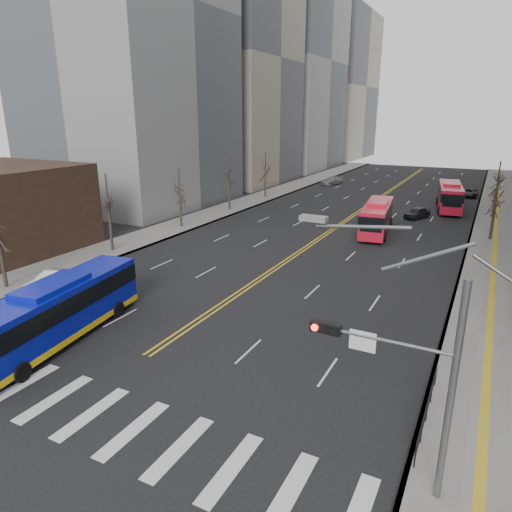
% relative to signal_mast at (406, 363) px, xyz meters
% --- Properties ---
extents(ground, '(220.00, 220.00, 0.00)m').
position_rel_signal_mast_xyz_m(ground, '(-13.77, -2.00, -4.86)').
color(ground, black).
extents(sidewalk_right, '(7.00, 130.00, 0.15)m').
position_rel_signal_mast_xyz_m(sidewalk_right, '(3.73, 43.00, -4.78)').
color(sidewalk_right, slate).
rests_on(sidewalk_right, ground).
extents(sidewalk_left, '(5.00, 130.00, 0.15)m').
position_rel_signal_mast_xyz_m(sidewalk_left, '(-30.27, 43.00, -4.78)').
color(sidewalk_left, slate).
rests_on(sidewalk_left, ground).
extents(crosswalk, '(26.70, 4.00, 0.01)m').
position_rel_signal_mast_xyz_m(crosswalk, '(-13.77, -2.00, -4.85)').
color(crosswalk, silver).
rests_on(crosswalk, ground).
extents(centerline, '(0.55, 100.00, 0.01)m').
position_rel_signal_mast_xyz_m(centerline, '(-13.77, 53.00, -4.85)').
color(centerline, gold).
rests_on(centerline, ground).
extents(office_towers, '(83.00, 134.00, 58.00)m').
position_rel_signal_mast_xyz_m(office_towers, '(-13.64, 66.51, 19.07)').
color(office_towers, gray).
rests_on(office_towers, ground).
extents(signal_mast, '(5.37, 0.37, 9.39)m').
position_rel_signal_mast_xyz_m(signal_mast, '(0.00, 0.00, 0.00)').
color(signal_mast, slate).
rests_on(signal_mast, ground).
extents(pedestrian_railing, '(0.06, 6.06, 1.02)m').
position_rel_signal_mast_xyz_m(pedestrian_railing, '(0.53, 4.00, -4.03)').
color(pedestrian_railing, black).
rests_on(pedestrian_railing, sidewalk_right).
extents(street_trees, '(35.20, 47.20, 7.60)m').
position_rel_signal_mast_xyz_m(street_trees, '(-20.94, 32.55, 0.02)').
color(street_trees, '#31251D').
rests_on(street_trees, ground).
extents(blue_bus, '(4.49, 12.65, 3.60)m').
position_rel_signal_mast_xyz_m(blue_bus, '(-19.38, 2.00, -2.97)').
color(blue_bus, '#0B15AA').
rests_on(blue_bus, ground).
extents(red_bus_near, '(3.95, 11.37, 3.53)m').
position_rel_signal_mast_xyz_m(red_bus_near, '(-9.08, 35.79, -2.89)').
color(red_bus_near, red).
rests_on(red_bus_near, ground).
extents(red_bus_far, '(4.30, 12.06, 3.73)m').
position_rel_signal_mast_xyz_m(red_bus_far, '(-3.25, 53.19, -2.79)').
color(red_bus_far, red).
rests_on(red_bus_far, ground).
extents(car_white, '(1.65, 4.47, 1.46)m').
position_rel_signal_mast_xyz_m(car_white, '(-26.27, 7.31, -4.13)').
color(car_white, white).
rests_on(car_white, ground).
extents(car_dark_mid, '(3.15, 4.39, 1.39)m').
position_rel_signal_mast_xyz_m(car_dark_mid, '(-6.21, 45.48, -4.16)').
color(car_dark_mid, black).
rests_on(car_dark_mid, ground).
extents(car_silver, '(3.57, 5.30, 1.43)m').
position_rel_signal_mast_xyz_m(car_silver, '(-24.88, 68.07, -4.14)').
color(car_silver, gray).
rests_on(car_silver, ground).
extents(car_dark_far, '(2.21, 4.62, 1.27)m').
position_rel_signal_mast_xyz_m(car_dark_far, '(-1.27, 65.67, -4.22)').
color(car_dark_far, black).
rests_on(car_dark_far, ground).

